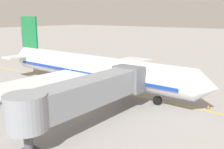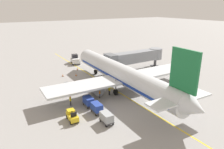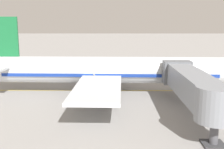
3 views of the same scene
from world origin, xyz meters
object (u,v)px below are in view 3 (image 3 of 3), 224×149
(baggage_cart_third_in_train, at_px, (56,74))
(jet_bridge, at_px, (193,85))
(baggage_tug_lead, at_px, (78,72))
(baggage_tug_trailing, at_px, (138,76))
(safety_cone_nose_left, at_px, (188,84))
(safety_cone_wing_tip, at_px, (221,87))
(ground_crew_loader, at_px, (102,72))
(baggage_cart_front, at_px, (91,75))
(ground_crew_wing_walker, at_px, (101,78))
(safety_cone_nose_right, at_px, (191,80))
(parked_airliner, at_px, (108,70))
(baggage_cart_second_in_train, at_px, (75,75))
(ground_crew_marshaller, at_px, (102,81))

(baggage_cart_third_in_train, bearing_deg, jet_bridge, 43.46)
(baggage_tug_lead, bearing_deg, jet_bridge, 32.94)
(baggage_tug_trailing, bearing_deg, baggage_tug_lead, -108.45)
(baggage_tug_lead, height_order, safety_cone_nose_left, baggage_tug_lead)
(safety_cone_nose_left, xyz_separation_m, safety_cone_wing_tip, (2.16, 4.35, 0.00))
(baggage_tug_lead, height_order, ground_crew_loader, ground_crew_loader)
(baggage_cart_front, xyz_separation_m, safety_cone_nose_left, (4.29, 15.67, -0.66))
(ground_crew_wing_walker, bearing_deg, safety_cone_nose_right, 96.09)
(ground_crew_loader, xyz_separation_m, safety_cone_wing_tip, (8.87, 18.20, -0.66))
(baggage_tug_lead, bearing_deg, baggage_cart_third_in_train, -40.85)
(ground_crew_wing_walker, xyz_separation_m, safety_cone_nose_right, (-1.60, 15.02, -0.66))
(baggage_tug_lead, xyz_separation_m, safety_cone_nose_left, (8.22, 18.47, -0.42))
(baggage_tug_lead, relative_size, safety_cone_wing_tip, 4.38)
(parked_airliner, bearing_deg, ground_crew_wing_walker, -167.47)
(ground_crew_loader, distance_m, safety_cone_nose_left, 15.40)
(baggage_tug_lead, bearing_deg, safety_cone_wing_tip, 65.55)
(baggage_tug_trailing, height_order, ground_crew_wing_walker, ground_crew_wing_walker)
(baggage_cart_second_in_train, bearing_deg, baggage_tug_trailing, 91.92)
(baggage_cart_third_in_train, bearing_deg, ground_crew_loader, 106.17)
(baggage_cart_front, bearing_deg, ground_crew_marshaller, 21.95)
(parked_airliner, height_order, ground_crew_marshaller, parked_airliner)
(safety_cone_wing_tip, bearing_deg, baggage_cart_third_in_train, -104.14)
(parked_airliner, relative_size, baggage_cart_front, 12.78)
(baggage_tug_lead, relative_size, baggage_cart_front, 0.89)
(safety_cone_nose_right, bearing_deg, safety_cone_wing_tip, 32.22)
(ground_crew_wing_walker, relative_size, safety_cone_nose_right, 2.86)
(baggage_cart_second_in_train, relative_size, ground_crew_loader, 1.73)
(baggage_cart_second_in_train, distance_m, safety_cone_wing_tip, 23.62)
(ground_crew_wing_walker, bearing_deg, baggage_cart_third_in_train, -111.83)
(ground_crew_wing_walker, xyz_separation_m, safety_cone_nose_left, (1.24, 13.82, -0.66))
(baggage_cart_front, relative_size, ground_crew_marshaller, 1.73)
(baggage_cart_front, bearing_deg, parked_airliner, 19.72)
(ground_crew_loader, distance_m, ground_crew_marshaller, 7.71)
(jet_bridge, relative_size, ground_crew_marshaller, 9.97)
(baggage_cart_third_in_train, bearing_deg, baggage_tug_lead, 139.15)
(ground_crew_marshaller, bearing_deg, safety_cone_nose_right, 104.60)
(baggage_tug_lead, height_order, safety_cone_wing_tip, baggage_tug_lead)
(safety_cone_nose_right, bearing_deg, jet_bridge, -15.19)
(jet_bridge, bearing_deg, safety_cone_nose_left, 166.37)
(ground_crew_loader, bearing_deg, safety_cone_nose_right, 75.59)
(baggage_tug_trailing, relative_size, baggage_cart_front, 0.95)
(jet_bridge, xyz_separation_m, safety_cone_nose_left, (-14.76, 3.58, -3.17))
(baggage_cart_front, bearing_deg, safety_cone_wing_tip, 72.13)
(baggage_cart_front, height_order, ground_crew_wing_walker, ground_crew_wing_walker)
(ground_crew_loader, relative_size, safety_cone_nose_left, 2.86)
(ground_crew_loader, bearing_deg, baggage_cart_front, -36.93)
(baggage_tug_lead, bearing_deg, parked_airliner, 25.18)
(baggage_tug_trailing, distance_m, ground_crew_loader, 6.70)
(baggage_cart_second_in_train, xyz_separation_m, ground_crew_loader, (-2.51, 4.54, 0.00))
(ground_crew_marshaller, bearing_deg, baggage_tug_lead, -151.82)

